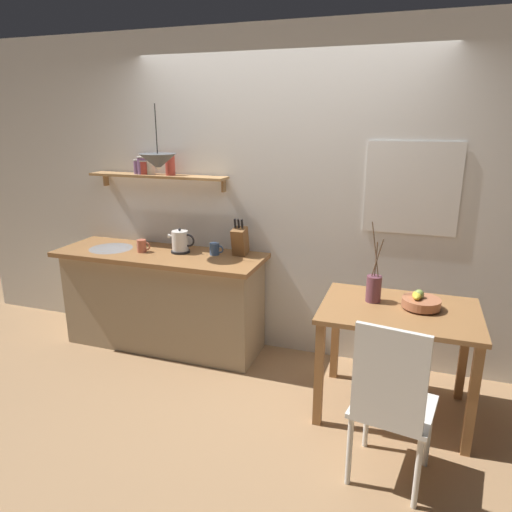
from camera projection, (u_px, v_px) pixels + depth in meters
name	position (u px, v px, depth m)	size (l,w,h in m)	color
ground_plane	(258.00, 381.00, 3.70)	(14.00, 14.00, 0.00)	#A87F56
back_wall	(307.00, 200.00, 3.84)	(6.80, 0.11, 2.70)	white
kitchen_counter	(163.00, 299.00, 4.17)	(1.83, 0.63, 0.88)	tan
wall_shelf	(154.00, 171.00, 4.05)	(1.28, 0.20, 0.31)	tan
dining_table	(398.00, 326.00, 3.15)	(1.03, 0.74, 0.78)	#9E6B3D
dining_chair_near	(391.00, 400.00, 2.50)	(0.49, 0.48, 1.01)	white
fruit_bowl	(421.00, 302.00, 3.10)	(0.25, 0.25, 0.13)	#BC704C
twig_vase	(374.00, 288.00, 3.21)	(0.10, 0.10, 0.56)	brown
electric_kettle	(180.00, 242.00, 4.01)	(0.24, 0.16, 0.21)	black
knife_block	(240.00, 241.00, 3.92)	(0.11, 0.17, 0.32)	brown
coffee_mug_by_sink	(142.00, 246.00, 4.04)	(0.12, 0.08, 0.11)	#C6664C
coffee_mug_spare	(215.00, 249.00, 3.95)	(0.12, 0.08, 0.10)	#3D5B89
pendant_lamp	(158.00, 161.00, 3.74)	(0.30, 0.30, 0.51)	black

